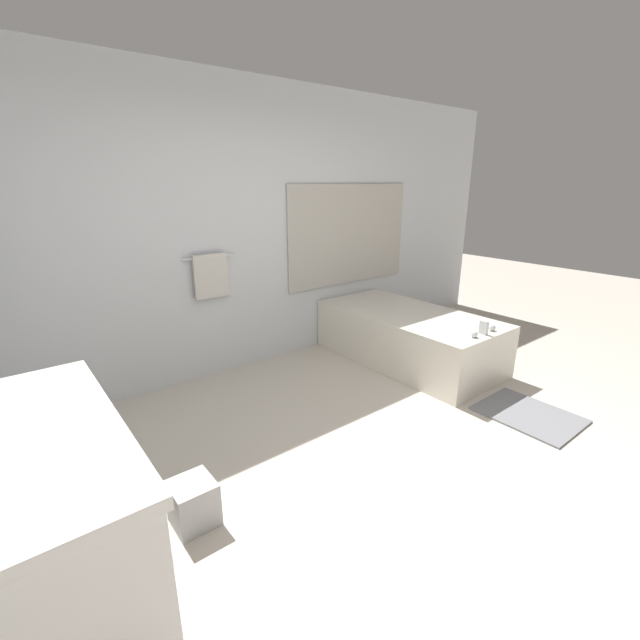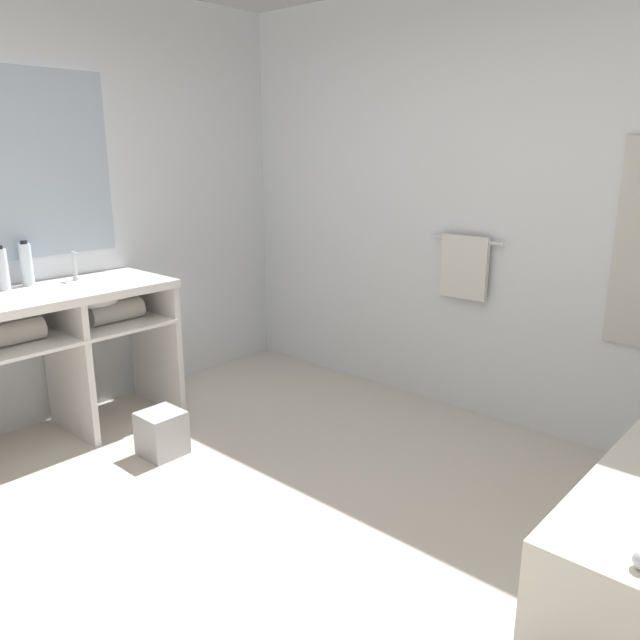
{
  "view_description": "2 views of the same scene",
  "coord_description": "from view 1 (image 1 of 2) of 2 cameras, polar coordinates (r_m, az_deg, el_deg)",
  "views": [
    {
      "loc": [
        -1.88,
        -1.46,
        1.79
      ],
      "look_at": [
        -0.1,
        0.8,
        0.86
      ],
      "focal_mm": 24.0,
      "sensor_mm": 36.0,
      "label": 1
    },
    {
      "loc": [
        1.62,
        -1.37,
        1.71
      ],
      "look_at": [
        -0.31,
        0.79,
        0.91
      ],
      "focal_mm": 35.0,
      "sensor_mm": 36.0,
      "label": 2
    }
  ],
  "objects": [
    {
      "name": "ground_plane",
      "position": [
        2.98,
        11.86,
        -19.49
      ],
      "size": [
        16.0,
        16.0,
        0.0
      ],
      "primitive_type": "plane",
      "color": "beige",
      "rests_on": "ground"
    },
    {
      "name": "wall_back_with_blinds",
      "position": [
        4.18,
        -10.73,
        11.48
      ],
      "size": [
        7.4,
        0.13,
        2.7
      ],
      "color": "silver",
      "rests_on": "ground_plane"
    },
    {
      "name": "vanity_counter",
      "position": [
        2.08,
        -33.07,
        -18.78
      ],
      "size": [
        0.61,
        1.28,
        0.92
      ],
      "color": "white",
      "rests_on": "ground_plane"
    },
    {
      "name": "bathtub",
      "position": [
        4.53,
        11.63,
        -1.85
      ],
      "size": [
        0.92,
        1.87,
        0.64
      ],
      "color": "silver",
      "rests_on": "ground_plane"
    },
    {
      "name": "waste_bin",
      "position": [
        2.62,
        -16.53,
        -22.34
      ],
      "size": [
        0.23,
        0.23,
        0.26
      ],
      "color": "#B2B2B2",
      "rests_on": "ground_plane"
    },
    {
      "name": "bath_mat",
      "position": [
        3.9,
        26.05,
        -11.27
      ],
      "size": [
        0.58,
        0.73,
        0.02
      ],
      "color": "slate",
      "rests_on": "ground_plane"
    }
  ]
}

